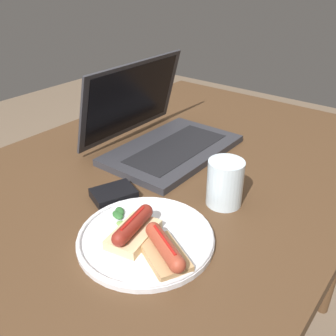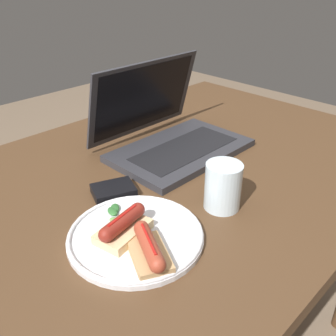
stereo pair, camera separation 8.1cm
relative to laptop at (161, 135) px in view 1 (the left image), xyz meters
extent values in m
cube|color=#4C331E|center=(-0.10, -0.08, -0.06)|extent=(1.33, 0.87, 0.04)
cylinder|color=#4C331E|center=(0.48, 0.26, -0.45)|extent=(0.04, 0.04, 0.74)
cube|color=#2D2D33|center=(0.00, -0.04, -0.03)|extent=(0.36, 0.23, 0.02)
cube|color=black|center=(0.00, -0.05, -0.02)|extent=(0.30, 0.12, 0.00)
cube|color=#2D2D33|center=(0.00, 0.10, 0.08)|extent=(0.36, 0.06, 0.21)
cube|color=black|center=(0.00, 0.10, 0.08)|extent=(0.33, 0.05, 0.18)
cylinder|color=silver|center=(-0.32, -0.22, -0.04)|extent=(0.25, 0.25, 0.01)
torus|color=silver|center=(-0.32, -0.22, -0.03)|extent=(0.25, 0.25, 0.01)
cube|color=#D6B784|center=(-0.33, -0.21, -0.02)|extent=(0.11, 0.08, 0.02)
cylinder|color=maroon|center=(-0.33, -0.21, 0.00)|extent=(0.09, 0.04, 0.03)
sphere|color=maroon|center=(-0.38, -0.22, 0.00)|extent=(0.03, 0.03, 0.03)
sphere|color=maroon|center=(-0.29, -0.20, 0.00)|extent=(0.03, 0.03, 0.03)
cylinder|color=red|center=(-0.33, -0.21, 0.01)|extent=(0.07, 0.02, 0.00)
cube|color=tan|center=(-0.34, -0.29, -0.02)|extent=(0.10, 0.12, 0.02)
cylinder|color=#9E3D28|center=(-0.34, -0.29, 0.00)|extent=(0.07, 0.10, 0.03)
sphere|color=#9E3D28|center=(-0.36, -0.33, 0.00)|extent=(0.03, 0.03, 0.03)
sphere|color=#9E3D28|center=(-0.32, -0.24, 0.00)|extent=(0.03, 0.03, 0.03)
cylinder|color=red|center=(-0.34, -0.29, 0.01)|extent=(0.04, 0.07, 0.01)
ellipsoid|color=#709E4C|center=(-0.31, -0.14, -0.03)|extent=(0.01, 0.02, 0.01)
ellipsoid|color=#709E4C|center=(-0.28, -0.16, -0.03)|extent=(0.03, 0.02, 0.01)
ellipsoid|color=#2D662D|center=(-0.29, -0.13, -0.03)|extent=(0.03, 0.03, 0.01)
ellipsoid|color=#2D662D|center=(-0.30, -0.14, -0.03)|extent=(0.03, 0.03, 0.01)
ellipsoid|color=#709E4C|center=(-0.32, -0.17, -0.03)|extent=(0.03, 0.03, 0.01)
cylinder|color=silver|center=(-0.12, -0.27, 0.01)|extent=(0.08, 0.08, 0.10)
cube|color=black|center=(-0.25, -0.07, -0.03)|extent=(0.11, 0.10, 0.02)
camera|label=1|loc=(-0.71, -0.58, 0.41)|focal=40.00mm
camera|label=2|loc=(-0.66, -0.64, 0.41)|focal=40.00mm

